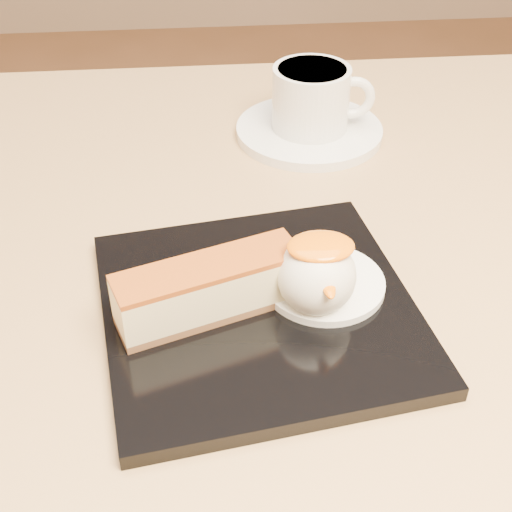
{
  "coord_description": "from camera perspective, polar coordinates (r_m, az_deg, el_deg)",
  "views": [
    {
      "loc": [
        -0.08,
        -0.44,
        1.07
      ],
      "look_at": [
        -0.04,
        -0.04,
        0.76
      ],
      "focal_mm": 50.0,
      "sensor_mm": 36.0,
      "label": 1
    }
  ],
  "objects": [
    {
      "name": "mango_sauce",
      "position": [
        0.48,
        5.21,
        0.77
      ],
      "size": [
        0.05,
        0.04,
        0.01
      ],
      "primitive_type": "ellipsoid",
      "color": "orange",
      "rests_on": "ice_cream_scoop"
    },
    {
      "name": "cream_smear",
      "position": [
        0.53,
        5.45,
        -2.17
      ],
      "size": [
        0.09,
        0.09,
        0.01
      ],
      "primitive_type": "cylinder",
      "color": "white",
      "rests_on": "dessert_plate"
    },
    {
      "name": "ice_cream_scoop",
      "position": [
        0.5,
        4.86,
        -1.59
      ],
      "size": [
        0.06,
        0.06,
        0.06
      ],
      "primitive_type": "sphere",
      "color": "white",
      "rests_on": "cream_smear"
    },
    {
      "name": "mint_sprig",
      "position": [
        0.54,
        1.99,
        -0.38
      ],
      "size": [
        0.03,
        0.02,
        0.0
      ],
      "color": "#297F3B",
      "rests_on": "cream_smear"
    },
    {
      "name": "cheesecake",
      "position": [
        0.49,
        -3.78,
        -2.62
      ],
      "size": [
        0.14,
        0.08,
        0.04
      ],
      "rotation": [
        0.0,
        0.0,
        0.34
      ],
      "color": "brown",
      "rests_on": "dessert_plate"
    },
    {
      "name": "saucer",
      "position": [
        0.75,
        4.27,
        9.94
      ],
      "size": [
        0.15,
        0.15,
        0.01
      ],
      "primitive_type": "cylinder",
      "color": "white",
      "rests_on": "table"
    },
    {
      "name": "dessert_plate",
      "position": [
        0.52,
        0.2,
        -4.33
      ],
      "size": [
        0.25,
        0.25,
        0.01
      ],
      "primitive_type": "cube",
      "rotation": [
        0.0,
        0.0,
        0.15
      ],
      "color": "black",
      "rests_on": "table"
    },
    {
      "name": "coffee_cup",
      "position": [
        0.73,
        4.57,
        12.56
      ],
      "size": [
        0.1,
        0.08,
        0.06
      ],
      "rotation": [
        0.0,
        0.0,
        -0.06
      ],
      "color": "white",
      "rests_on": "saucer"
    },
    {
      "name": "table",
      "position": [
        0.68,
        3.56,
        -10.96
      ],
      "size": [
        0.8,
        0.8,
        0.72
      ],
      "color": "black",
      "rests_on": "ground"
    }
  ]
}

